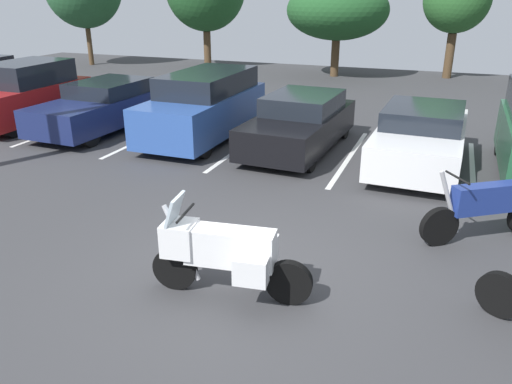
{
  "coord_description": "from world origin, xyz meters",
  "views": [
    {
      "loc": [
        2.61,
        -6.03,
        3.93
      ],
      "look_at": [
        -0.14,
        1.19,
        0.83
      ],
      "focal_mm": 35.46,
      "sensor_mm": 36.0,
      "label": 1
    }
  ],
  "objects_px": {
    "car_blue": "(205,106)",
    "motorcycle_touring": "(224,252)",
    "motorcycle_third": "(485,207)",
    "car_red": "(26,94)",
    "car_white": "(421,137)",
    "car_navy": "(105,106)",
    "car_black": "(300,123)"
  },
  "relations": [
    {
      "from": "motorcycle_touring",
      "to": "car_blue",
      "type": "xyz_separation_m",
      "value": [
        -3.78,
        7.12,
        0.26
      ]
    },
    {
      "from": "motorcycle_third",
      "to": "car_red",
      "type": "bearing_deg",
      "value": 164.52
    },
    {
      "from": "motorcycle_third",
      "to": "car_red",
      "type": "relative_size",
      "value": 0.47
    },
    {
      "from": "car_navy",
      "to": "car_blue",
      "type": "xyz_separation_m",
      "value": [
        3.24,
        0.18,
        0.22
      ]
    },
    {
      "from": "car_red",
      "to": "car_blue",
      "type": "distance_m",
      "value": 5.98
    },
    {
      "from": "car_blue",
      "to": "car_white",
      "type": "bearing_deg",
      "value": -3.98
    },
    {
      "from": "motorcycle_touring",
      "to": "car_blue",
      "type": "relative_size",
      "value": 0.46
    },
    {
      "from": "motorcycle_third",
      "to": "car_navy",
      "type": "height_order",
      "value": "car_navy"
    },
    {
      "from": "car_blue",
      "to": "car_white",
      "type": "height_order",
      "value": "car_blue"
    },
    {
      "from": "motorcycle_touring",
      "to": "car_navy",
      "type": "relative_size",
      "value": 0.46
    },
    {
      "from": "car_navy",
      "to": "car_black",
      "type": "xyz_separation_m",
      "value": [
        6.05,
        0.07,
        -0.0
      ]
    },
    {
      "from": "car_black",
      "to": "car_white",
      "type": "xyz_separation_m",
      "value": [
        3.04,
        -0.3,
        0.01
      ]
    },
    {
      "from": "car_blue",
      "to": "motorcycle_third",
      "type": "bearing_deg",
      "value": -29.65
    },
    {
      "from": "motorcycle_third",
      "to": "car_black",
      "type": "height_order",
      "value": "car_black"
    },
    {
      "from": "motorcycle_touring",
      "to": "car_white",
      "type": "relative_size",
      "value": 0.49
    },
    {
      "from": "car_red",
      "to": "car_white",
      "type": "relative_size",
      "value": 0.93
    },
    {
      "from": "car_black",
      "to": "car_white",
      "type": "bearing_deg",
      "value": -5.67
    },
    {
      "from": "motorcycle_touring",
      "to": "car_white",
      "type": "distance_m",
      "value": 7.03
    },
    {
      "from": "motorcycle_touring",
      "to": "car_blue",
      "type": "bearing_deg",
      "value": 117.96
    },
    {
      "from": "motorcycle_touring",
      "to": "motorcycle_third",
      "type": "bearing_deg",
      "value": 42.34
    },
    {
      "from": "motorcycle_third",
      "to": "car_black",
      "type": "distance_m",
      "value": 5.87
    },
    {
      "from": "motorcycle_third",
      "to": "car_blue",
      "type": "relative_size",
      "value": 0.41
    },
    {
      "from": "motorcycle_touring",
      "to": "car_white",
      "type": "bearing_deg",
      "value": 72.86
    },
    {
      "from": "motorcycle_touring",
      "to": "motorcycle_third",
      "type": "relative_size",
      "value": 1.13
    },
    {
      "from": "car_blue",
      "to": "car_white",
      "type": "relative_size",
      "value": 1.06
    },
    {
      "from": "car_black",
      "to": "car_white",
      "type": "relative_size",
      "value": 1.01
    },
    {
      "from": "motorcycle_touring",
      "to": "car_navy",
      "type": "distance_m",
      "value": 9.88
    },
    {
      "from": "car_red",
      "to": "car_white",
      "type": "xyz_separation_m",
      "value": [
        11.81,
        0.03,
        -0.21
      ]
    },
    {
      "from": "car_white",
      "to": "car_black",
      "type": "bearing_deg",
      "value": 174.33
    },
    {
      "from": "car_blue",
      "to": "car_black",
      "type": "relative_size",
      "value": 1.05
    },
    {
      "from": "car_blue",
      "to": "motorcycle_touring",
      "type": "bearing_deg",
      "value": -62.04
    },
    {
      "from": "motorcycle_touring",
      "to": "car_black",
      "type": "xyz_separation_m",
      "value": [
        -0.97,
        7.02,
        0.04
      ]
    }
  ]
}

